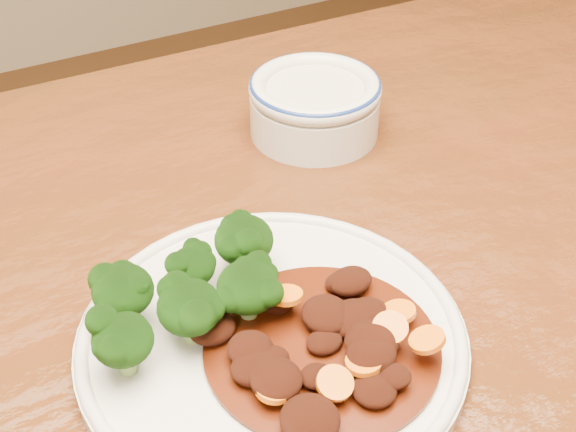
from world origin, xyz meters
name	(u,v)px	position (x,y,z in m)	size (l,w,h in m)	color
dining_table	(273,395)	(0.00, 0.00, 0.67)	(1.52, 0.93, 0.75)	#50200E
dinner_plate	(272,338)	(-0.01, -0.02, 0.76)	(0.28, 0.28, 0.02)	silver
broccoli_florets	(191,288)	(-0.05, 0.02, 0.79)	(0.16, 0.10, 0.05)	#769C51
mince_stew	(320,344)	(0.01, -0.05, 0.77)	(0.17, 0.17, 0.03)	#4B1508
dip_bowl	(315,103)	(0.16, 0.22, 0.78)	(0.13, 0.13, 0.06)	silver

